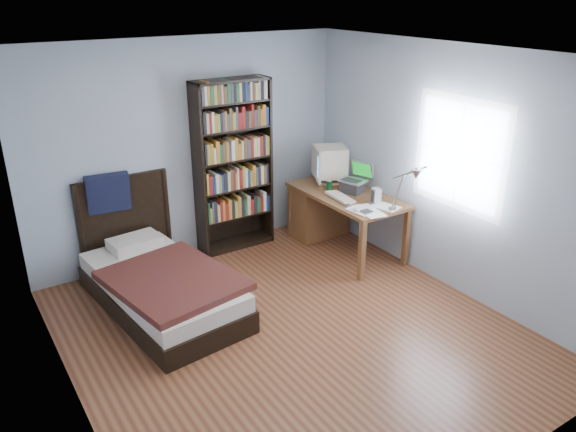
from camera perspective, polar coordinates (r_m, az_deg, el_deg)
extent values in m
plane|color=#5B2E1A|center=(5.35, 0.33, -11.60)|extent=(4.20, 4.20, 0.00)
plane|color=white|center=(4.46, 0.40, 16.07)|extent=(4.20, 4.20, 0.00)
cube|color=#B0BFCE|center=(6.53, -9.93, 6.60)|extent=(3.80, 0.04, 2.50)
cube|color=#B0BFCE|center=(3.41, 20.58, -10.01)|extent=(3.80, 0.04, 2.50)
cube|color=#B0BFCE|center=(4.12, -22.31, -4.41)|extent=(0.04, 4.20, 2.50)
cube|color=#B0BFCE|center=(5.97, 15.80, 4.58)|extent=(0.04, 4.20, 2.50)
cube|color=white|center=(5.81, 17.03, 6.03)|extent=(0.01, 1.14, 1.14)
cube|color=white|center=(5.81, 16.99, 6.03)|extent=(0.01, 1.00, 1.00)
cube|color=brown|center=(6.62, 5.96, 2.14)|extent=(0.75, 1.49, 0.04)
cube|color=brown|center=(6.08, 7.53, -3.59)|extent=(0.06, 0.06, 0.69)
cube|color=brown|center=(6.49, 11.92, -2.16)|extent=(0.06, 0.06, 0.69)
cube|color=brown|center=(7.10, 0.29, 0.51)|extent=(0.06, 0.06, 0.69)
cube|color=brown|center=(7.45, 4.46, 1.54)|extent=(0.06, 0.06, 0.69)
cube|color=brown|center=(7.14, 3.22, 0.62)|extent=(0.69, 0.40, 0.68)
cube|color=beige|center=(6.95, 4.02, 3.50)|extent=(0.32, 0.30, 0.03)
cylinder|color=beige|center=(6.94, 4.03, 3.84)|extent=(0.10, 0.10, 0.06)
cube|color=beige|center=(6.89, 4.27, 5.55)|extent=(0.50, 0.49, 0.37)
cube|color=beige|center=(6.78, 2.97, 5.30)|extent=(0.19, 0.36, 0.38)
cube|color=#457FFB|center=(6.77, 2.87, 5.28)|extent=(0.13, 0.27, 0.25)
cube|color=#2D2D30|center=(6.63, 6.57, 2.94)|extent=(0.26, 0.28, 0.13)
cube|color=silver|center=(6.61, 6.60, 3.57)|extent=(0.30, 0.35, 0.02)
cube|color=#2D2D30|center=(6.59, 6.47, 3.63)|extent=(0.21, 0.27, 0.00)
cube|color=silver|center=(6.66, 7.57, 4.70)|extent=(0.16, 0.30, 0.21)
cube|color=#0CBF26|center=(6.65, 7.50, 4.68)|extent=(0.12, 0.24, 0.17)
cube|color=#99999E|center=(6.18, 10.56, 0.74)|extent=(0.06, 0.05, 0.04)
cylinder|color=#99999E|center=(6.06, 11.10, 2.44)|extent=(0.02, 0.14, 0.39)
cylinder|color=#99999E|center=(5.78, 12.28, 4.33)|extent=(0.16, 0.33, 0.20)
cone|color=#99999E|center=(5.61, 12.90, 4.17)|extent=(0.12, 0.12, 0.10)
cube|color=beige|center=(6.45, 5.31, 1.93)|extent=(0.21, 0.44, 0.04)
cube|color=gray|center=(6.33, 8.94, 2.04)|extent=(0.10, 0.10, 0.18)
cylinder|color=#083B16|center=(6.67, 4.20, 3.09)|extent=(0.07, 0.07, 0.12)
ellipsoid|color=silver|center=(6.82, 4.10, 3.16)|extent=(0.07, 0.12, 0.04)
cube|color=silver|center=(6.25, 5.97, 1.20)|extent=(0.06, 0.11, 0.02)
cube|color=gray|center=(6.09, 6.82, 0.56)|extent=(0.08, 0.10, 0.02)
cube|color=gray|center=(6.06, 7.99, 0.39)|extent=(0.11, 0.11, 0.02)
cube|color=black|center=(6.46, -9.05, 4.33)|extent=(0.03, 0.30, 2.03)
cube|color=black|center=(6.85, -2.30, 5.64)|extent=(0.03, 0.30, 2.03)
cube|color=black|center=(6.42, -5.92, 13.57)|extent=(0.91, 0.30, 0.03)
cube|color=black|center=(7.00, -5.28, -2.71)|extent=(0.91, 0.30, 0.06)
cube|color=black|center=(6.76, -6.14, 5.30)|extent=(0.91, 0.02, 2.03)
cube|color=olive|center=(6.62, -5.51, 5.22)|extent=(0.83, 0.22, 1.83)
cube|color=black|center=(5.78, -12.61, -8.10)|extent=(1.17, 2.03, 0.22)
cube|color=beige|center=(5.69, -12.77, -6.45)|extent=(1.12, 1.96, 0.16)
cube|color=maroon|center=(5.45, -11.64, -6.41)|extent=(1.23, 1.42, 0.07)
cube|color=beige|center=(6.25, -15.26, -2.65)|extent=(0.56, 0.39, 0.12)
cube|color=black|center=(6.46, -16.21, -0.75)|extent=(1.03, 0.05, 1.10)
cylinder|color=black|center=(6.34, -20.29, -1.74)|extent=(0.06, 0.06, 1.10)
cylinder|color=black|center=(6.58, -12.17, 0.09)|extent=(0.06, 0.06, 1.10)
cube|color=black|center=(6.25, -17.81, 2.24)|extent=(0.46, 0.20, 0.43)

